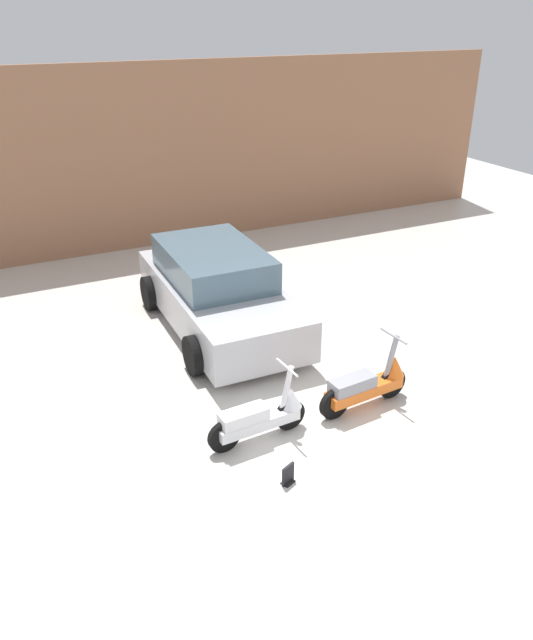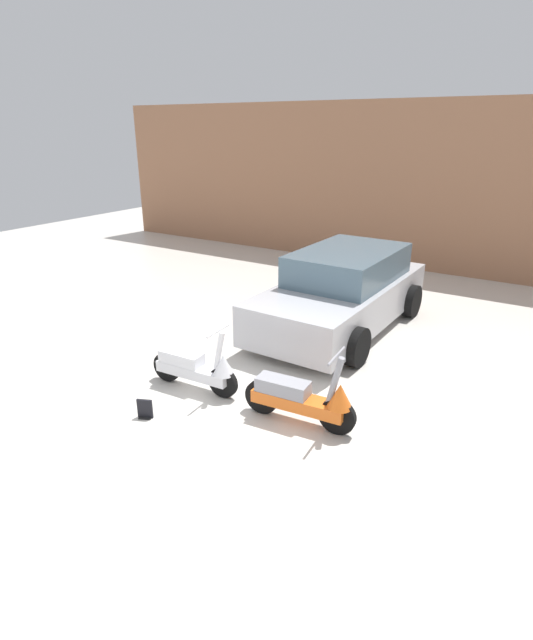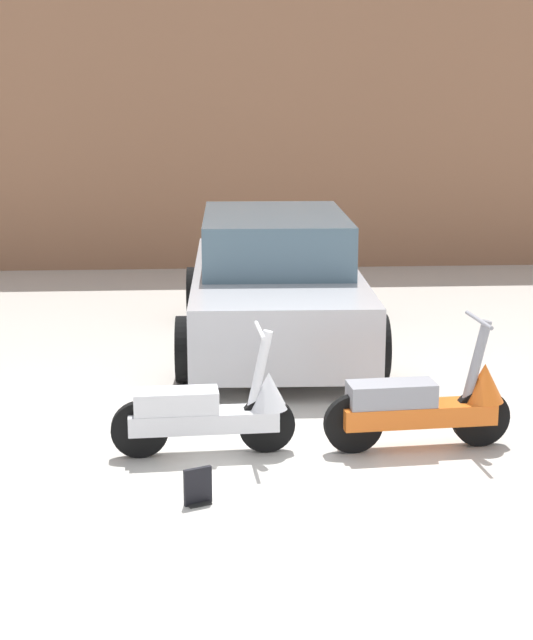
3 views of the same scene
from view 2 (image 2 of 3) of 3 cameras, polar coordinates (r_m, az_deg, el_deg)
The scene contains 6 objects.
ground_plane at distance 6.43m, azimuth -5.88°, elevation -11.85°, with size 28.00×28.00×0.00m, color silver.
wall_back at distance 13.34m, azimuth 17.71°, elevation 14.14°, with size 19.60×0.12×4.14m, color #9E6B4C.
scooter_front_left at distance 7.09m, azimuth -7.92°, elevation -5.35°, with size 1.42×0.51×0.99m.
scooter_front_right at distance 6.25m, azimuth 4.25°, elevation -8.86°, with size 1.49×0.54×1.04m.
car_rear_left at distance 9.23m, azimuth 8.69°, elevation 3.22°, with size 2.12×4.24×1.43m.
placard_near_left_scooter at distance 6.67m, azimuth -13.71°, elevation -9.93°, with size 0.20×0.17×0.26m.
Camera 2 is at (3.39, -4.20, 3.50)m, focal length 28.00 mm.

